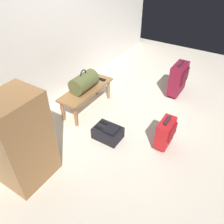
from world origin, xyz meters
TOP-DOWN VIEW (x-y plane):
  - ground_plane at (0.00, 0.00)m, footprint 6.60×6.60m
  - back_wall at (0.00, 1.60)m, footprint 6.00×0.10m
  - bench at (-0.21, 0.90)m, footprint 1.00×0.36m
  - duffel_bag_olive at (-0.25, 0.90)m, footprint 0.44×0.26m
  - cell_phone at (0.15, 0.86)m, footprint 0.07×0.14m
  - suitcase_upright_burgundy at (1.00, -0.18)m, footprint 0.44×0.22m
  - suitcase_small_red at (-0.35, -0.49)m, footprint 0.32×0.18m
  - backpack_dark at (-0.62, 0.23)m, footprint 0.28×0.38m
  - side_cabinet at (-1.63, 0.66)m, footprint 0.56×0.44m

SIDE VIEW (x-z plane):
  - ground_plane at x=0.00m, z-range 0.00..0.00m
  - backpack_dark at x=-0.62m, z-range -0.01..0.20m
  - suitcase_small_red at x=-0.35m, z-range 0.01..0.47m
  - suitcase_upright_burgundy at x=1.00m, z-range 0.01..0.62m
  - bench at x=-0.21m, z-range 0.13..0.52m
  - cell_phone at x=0.15m, z-range 0.38..0.39m
  - duffel_bag_olive at x=-0.25m, z-range 0.35..0.68m
  - side_cabinet at x=-1.63m, z-range 0.00..1.10m
  - back_wall at x=0.00m, z-range 0.00..2.80m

